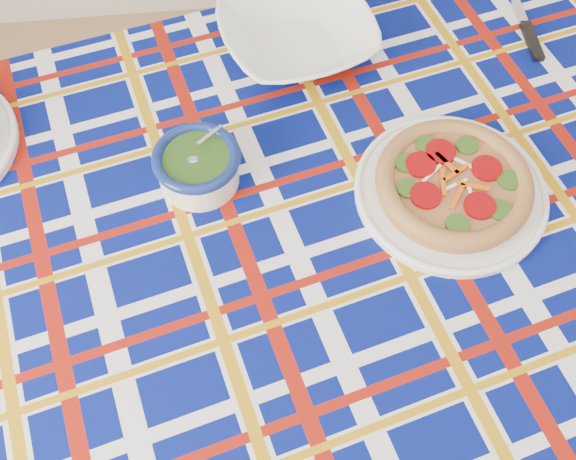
{
  "coord_description": "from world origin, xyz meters",
  "views": [
    {
      "loc": [
        -0.21,
        -0.09,
        1.72
      ],
      "look_at": [
        -0.15,
        0.43,
        0.85
      ],
      "focal_mm": 40.0,
      "sensor_mm": 36.0,
      "label": 1
    }
  ],
  "objects_px": {
    "pesto_bowl": "(198,165)",
    "dining_table": "(327,243)",
    "serving_bowl": "(297,36)",
    "main_focaccia_plate": "(454,183)"
  },
  "relations": [
    {
      "from": "pesto_bowl",
      "to": "dining_table",
      "type": "bearing_deg",
      "value": -25.31
    },
    {
      "from": "pesto_bowl",
      "to": "serving_bowl",
      "type": "distance_m",
      "value": 0.36
    },
    {
      "from": "main_focaccia_plate",
      "to": "pesto_bowl",
      "type": "xyz_separation_m",
      "value": [
        -0.42,
        0.07,
        0.01
      ]
    },
    {
      "from": "dining_table",
      "to": "main_focaccia_plate",
      "type": "bearing_deg",
      "value": -7.61
    },
    {
      "from": "dining_table",
      "to": "serving_bowl",
      "type": "relative_size",
      "value": 6.8
    },
    {
      "from": "main_focaccia_plate",
      "to": "serving_bowl",
      "type": "height_order",
      "value": "serving_bowl"
    },
    {
      "from": "main_focaccia_plate",
      "to": "dining_table",
      "type": "bearing_deg",
      "value": -173.33
    },
    {
      "from": "main_focaccia_plate",
      "to": "pesto_bowl",
      "type": "height_order",
      "value": "pesto_bowl"
    },
    {
      "from": "main_focaccia_plate",
      "to": "pesto_bowl",
      "type": "relative_size",
      "value": 2.27
    },
    {
      "from": "dining_table",
      "to": "pesto_bowl",
      "type": "height_order",
      "value": "pesto_bowl"
    }
  ]
}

